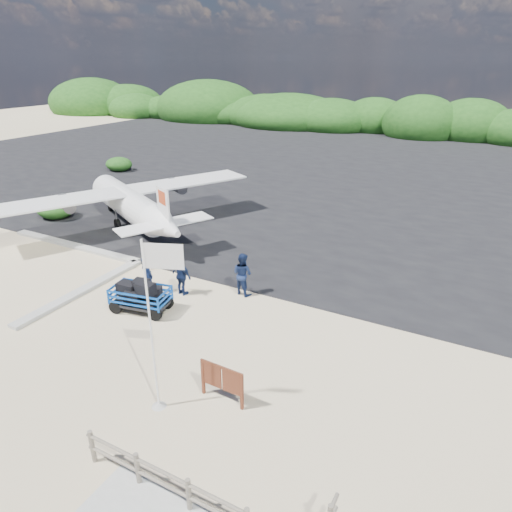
% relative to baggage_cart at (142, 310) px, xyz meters
% --- Properties ---
extents(ground, '(160.00, 160.00, 0.00)m').
position_rel_baggage_cart_xyz_m(ground, '(1.08, -1.47, 0.00)').
color(ground, beige).
extents(asphalt_apron, '(90.00, 50.00, 0.04)m').
position_rel_baggage_cart_xyz_m(asphalt_apron, '(1.08, 28.53, 0.00)').
color(asphalt_apron, '#B2B2B2').
rests_on(asphalt_apron, ground).
extents(lagoon, '(9.00, 7.00, 0.40)m').
position_rel_baggage_cart_xyz_m(lagoon, '(-7.92, 0.03, 0.00)').
color(lagoon, '#B2B2B2').
rests_on(lagoon, ground).
extents(vegetation_band, '(124.00, 8.00, 4.40)m').
position_rel_baggage_cart_xyz_m(vegetation_band, '(1.08, 53.53, 0.00)').
color(vegetation_band, '#B2B2B2').
rests_on(vegetation_band, ground).
extents(fence, '(6.40, 2.00, 1.10)m').
position_rel_baggage_cart_xyz_m(fence, '(7.08, -6.47, 0.00)').
color(fence, '#B2B2B2').
rests_on(fence, ground).
extents(baggage_cart, '(2.73, 1.86, 1.25)m').
position_rel_baggage_cart_xyz_m(baggage_cart, '(0.00, 0.00, 0.00)').
color(baggage_cart, '#0C4AB4').
rests_on(baggage_cart, ground).
extents(flagpole, '(1.16, 0.81, 5.36)m').
position_rel_baggage_cart_xyz_m(flagpole, '(4.24, -4.10, 0.00)').
color(flagpole, white).
rests_on(flagpole, ground).
extents(signboard, '(1.58, 0.20, 1.30)m').
position_rel_baggage_cart_xyz_m(signboard, '(5.78, -3.00, 0.00)').
color(signboard, brown).
rests_on(signboard, ground).
extents(crew_a, '(0.72, 0.56, 1.75)m').
position_rel_baggage_cart_xyz_m(crew_a, '(-0.78, 1.33, 0.88)').
color(crew_a, '#121F44').
rests_on(crew_a, ground).
extents(crew_b, '(1.05, 0.89, 1.91)m').
position_rel_baggage_cart_xyz_m(crew_b, '(2.91, 3.24, 0.96)').
color(crew_b, '#121F44').
rests_on(crew_b, ground).
extents(crew_c, '(1.14, 0.64, 1.83)m').
position_rel_baggage_cart_xyz_m(crew_c, '(0.62, 1.94, 0.92)').
color(crew_c, '#121F44').
rests_on(crew_c, ground).
extents(aircraft_small, '(9.39, 9.39, 2.39)m').
position_rel_baggage_cart_xyz_m(aircraft_small, '(-12.48, 34.33, 0.00)').
color(aircraft_small, '#B2B2B2').
rests_on(aircraft_small, ground).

